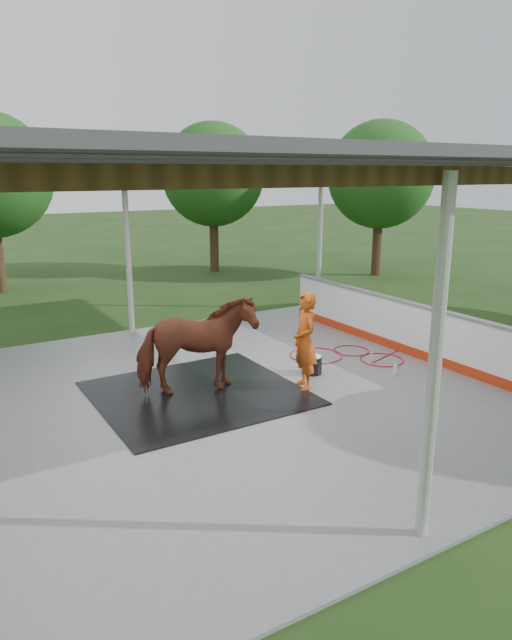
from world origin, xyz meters
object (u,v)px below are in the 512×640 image
horse (196,346)px  wash_bucket (312,364)px  handler (305,341)px  dasher_board (410,330)px

horse → wash_bucket: (2.39, -0.19, -0.71)m
handler → wash_bucket: bearing=149.5°
dasher_board → handler: handler is taller
handler → wash_bucket: (0.59, 0.55, -0.71)m
dasher_board → wash_bucket: 2.58m
horse → wash_bucket: horse is taller
horse → wash_bucket: size_ratio=5.26×
horse → wash_bucket: 2.50m
horse → wash_bucket: bearing=-82.2°
wash_bucket → handler: bearing=-136.7°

